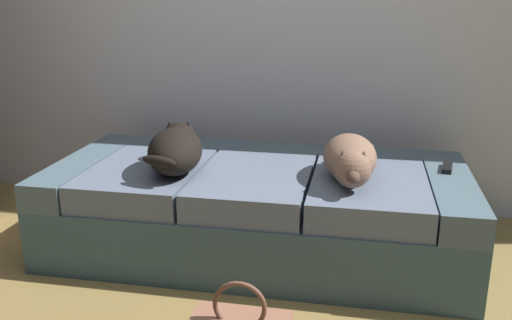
{
  "coord_description": "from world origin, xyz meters",
  "views": [
    {
      "loc": [
        0.48,
        -1.41,
        1.24
      ],
      "look_at": [
        0.0,
        1.07,
        0.48
      ],
      "focal_mm": 39.31,
      "sensor_mm": 36.0,
      "label": 1
    }
  ],
  "objects_px": {
    "couch": "(258,209)",
    "dog_dark": "(176,148)",
    "dog_tan": "(350,159)",
    "tv_remote": "(447,167)"
  },
  "relations": [
    {
      "from": "couch",
      "to": "dog_dark",
      "type": "relative_size",
      "value": 3.41
    },
    {
      "from": "dog_tan",
      "to": "tv_remote",
      "type": "xyz_separation_m",
      "value": [
        0.45,
        0.24,
        -0.09
      ]
    },
    {
      "from": "dog_dark",
      "to": "tv_remote",
      "type": "distance_m",
      "value": 1.29
    },
    {
      "from": "tv_remote",
      "to": "dog_dark",
      "type": "bearing_deg",
      "value": -159.76
    },
    {
      "from": "couch",
      "to": "dog_dark",
      "type": "distance_m",
      "value": 0.5
    },
    {
      "from": "tv_remote",
      "to": "couch",
      "type": "bearing_deg",
      "value": -162.19
    },
    {
      "from": "couch",
      "to": "dog_tan",
      "type": "xyz_separation_m",
      "value": [
        0.44,
        -0.11,
        0.31
      ]
    },
    {
      "from": "couch",
      "to": "tv_remote",
      "type": "relative_size",
      "value": 13.27
    },
    {
      "from": "couch",
      "to": "dog_dark",
      "type": "height_order",
      "value": "dog_dark"
    },
    {
      "from": "couch",
      "to": "dog_dark",
      "type": "bearing_deg",
      "value": -163.71
    }
  ]
}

